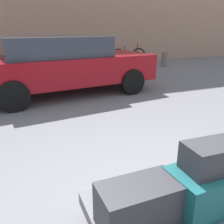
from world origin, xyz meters
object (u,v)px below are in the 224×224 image
object	(u,v)px
duffel_bag_teal_front_right	(208,188)
luggage_cart	(171,210)
parked_car	(64,64)
duffel_bag_charcoal_center	(140,204)
bicycle_leaning	(128,56)
bollard_kerb_far	(164,59)
bollard_kerb_near	(101,63)
bollard_kerb_mid	(135,61)
duffel_bag_charcoal_topmost_pile	(213,157)

from	to	relation	value
duffel_bag_teal_front_right	luggage_cart	bearing A→B (deg)	149.09
parked_car	duffel_bag_charcoal_center	bearing A→B (deg)	-96.18
luggage_cart	duffel_bag_charcoal_center	size ratio (longest dim) A/B	2.24
bicycle_leaning	bollard_kerb_far	xyz separation A→B (m)	(1.13, -1.29, -0.07)
luggage_cart	bollard_kerb_near	size ratio (longest dim) A/B	2.07
bollard_kerb_near	bollard_kerb_mid	xyz separation A→B (m)	(1.52, 0.00, 0.00)
bollard_kerb_far	parked_car	bearing A→B (deg)	-148.89
luggage_cart	bollard_kerb_mid	bearing A→B (deg)	64.23
parked_car	bicycle_leaning	distance (m)	5.88
luggage_cart	duffel_bag_charcoal_center	bearing A→B (deg)	-166.21
duffel_bag_charcoal_center	bollard_kerb_far	distance (m)	9.75
duffel_bag_teal_front_right	bicycle_leaning	xyz separation A→B (m)	(3.92, 9.31, -0.12)
bollard_kerb_far	bicycle_leaning	bearing A→B (deg)	131.21
parked_car	bicycle_leaning	size ratio (longest dim) A/B	2.55
parked_car	bollard_kerb_far	world-z (taller)	parked_car
bollard_kerb_near	bollard_kerb_mid	world-z (taller)	same
duffel_bag_charcoal_topmost_pile	bollard_kerb_far	distance (m)	9.49
bollard_kerb_mid	parked_car	bearing A→B (deg)	-139.74
parked_car	duffel_bag_charcoal_topmost_pile	bearing A→B (deg)	-89.83
luggage_cart	parked_car	xyz separation A→B (m)	(0.20, 4.84, 0.49)
duffel_bag_teal_front_right	parked_car	size ratio (longest dim) A/B	0.13
duffel_bag_charcoal_center	bollard_kerb_near	bearing A→B (deg)	71.27
duffel_bag_teal_front_right	duffel_bag_charcoal_center	size ratio (longest dim) A/B	1.07
bicycle_leaning	bollard_kerb_far	world-z (taller)	bicycle_leaning
duffel_bag_charcoal_center	duffel_bag_charcoal_topmost_pile	size ratio (longest dim) A/B	1.36
duffel_bag_charcoal_topmost_pile	parked_car	distance (m)	4.96
bollard_kerb_mid	bollard_kerb_far	distance (m)	1.46
duffel_bag_charcoal_topmost_pile	bollard_kerb_far	xyz separation A→B (m)	(5.05, 8.02, -0.45)
duffel_bag_teal_front_right	bollard_kerb_near	bearing A→B (deg)	73.49
duffel_bag_teal_front_right	bollard_kerb_near	size ratio (longest dim) A/B	0.99
luggage_cart	bollard_kerb_near	distance (m)	8.23
bicycle_leaning	bollard_kerb_near	world-z (taller)	bicycle_leaning
bollard_kerb_near	bollard_kerb_far	size ratio (longest dim) A/B	1.00
duffel_bag_charcoal_center	duffel_bag_charcoal_topmost_pile	distance (m)	0.61
luggage_cart	duffel_bag_charcoal_center	world-z (taller)	duffel_bag_charcoal_center
duffel_bag_charcoal_topmost_pile	bollard_kerb_near	size ratio (longest dim) A/B	0.68
duffel_bag_charcoal_topmost_pile	bicycle_leaning	world-z (taller)	bicycle_leaning
bollard_kerb_near	bollard_kerb_mid	distance (m)	1.52
duffel_bag_charcoal_center	bicycle_leaning	world-z (taller)	bicycle_leaning
luggage_cart	bicycle_leaning	size ratio (longest dim) A/B	0.72
duffel_bag_charcoal_center	bollard_kerb_near	xyz separation A→B (m)	(2.63, 7.98, -0.19)
parked_car	bollard_kerb_far	xyz separation A→B (m)	(5.07, 3.06, -0.46)
bicycle_leaning	bollard_kerb_near	distance (m)	2.25
luggage_cart	parked_car	bearing A→B (deg)	87.59
bollard_kerb_mid	bollard_kerb_far	bearing A→B (deg)	0.00
bollard_kerb_mid	duffel_bag_teal_front_right	bearing A→B (deg)	-114.15
duffel_bag_charcoal_center	bollard_kerb_far	bearing A→B (deg)	54.41
bicycle_leaning	bollard_kerb_near	xyz separation A→B (m)	(-1.85, -1.29, -0.07)
bicycle_leaning	bollard_kerb_far	size ratio (longest dim) A/B	2.88
luggage_cart	duffel_bag_teal_front_right	world-z (taller)	duffel_bag_teal_front_right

